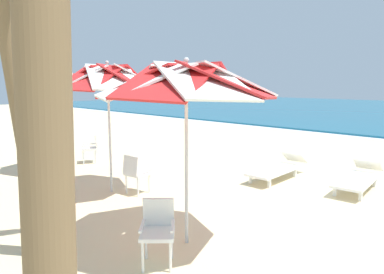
# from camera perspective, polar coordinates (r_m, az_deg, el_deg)

# --- Properties ---
(ground_plane) EXTENTS (80.00, 80.00, 0.00)m
(ground_plane) POSITION_cam_1_polar(r_m,az_deg,el_deg) (7.58, 16.96, -9.94)
(ground_plane) COLOR beige
(beach_umbrella_0) EXTENTS (2.62, 2.62, 2.75)m
(beach_umbrella_0) POSITION_cam_1_polar(r_m,az_deg,el_deg) (4.92, -0.96, 9.02)
(beach_umbrella_0) COLOR silver
(beach_umbrella_0) RESTS_ON ground
(plastic_chair_0) EXTENTS (0.63, 0.63, 0.87)m
(plastic_chair_0) POSITION_cam_1_polar(r_m,az_deg,el_deg) (4.75, -5.67, -14.69)
(plastic_chair_0) COLOR white
(plastic_chair_0) RESTS_ON ground
(beach_umbrella_1) EXTENTS (2.38, 2.38, 2.87)m
(beach_umbrella_1) POSITION_cam_1_polar(r_m,az_deg,el_deg) (7.62, -13.78, 9.29)
(beach_umbrella_1) COLOR silver
(beach_umbrella_1) RESTS_ON ground
(plastic_chair_1) EXTENTS (0.50, 0.53, 0.87)m
(plastic_chair_1) POSITION_cam_1_polar(r_m,az_deg,el_deg) (7.60, -9.36, -5.69)
(plastic_chair_1) COLOR white
(plastic_chair_1) RESTS_ON ground
(beach_umbrella_2) EXTENTS (1.98, 1.98, 2.84)m
(beach_umbrella_2) POSITION_cam_1_polar(r_m,az_deg,el_deg) (10.03, -21.41, 8.58)
(beach_umbrella_2) COLOR silver
(beach_umbrella_2) RESTS_ON ground
(plastic_chair_2) EXTENTS (0.60, 0.62, 0.87)m
(plastic_chair_2) POSITION_cam_1_polar(r_m,az_deg,el_deg) (10.89, -16.30, -1.53)
(plastic_chair_2) COLOR white
(plastic_chair_2) RESTS_ON ground
(sun_lounger_0) EXTENTS (0.82, 2.19, 0.62)m
(sun_lounger_0) POSITION_cam_1_polar(r_m,az_deg,el_deg) (8.75, 25.85, -6.00)
(sun_lounger_0) COLOR white
(sun_lounger_0) RESTS_ON ground
(sun_lounger_1) EXTENTS (0.68, 2.16, 0.62)m
(sun_lounger_1) POSITION_cam_1_polar(r_m,az_deg,el_deg) (9.02, 14.07, -4.95)
(sun_lounger_1) COLOR white
(sun_lounger_1) RESTS_ON ground
(palm_tree_0) EXTENTS (2.94, 2.62, 4.23)m
(palm_tree_0) POSITION_cam_1_polar(r_m,az_deg,el_deg) (4.99, -27.07, 11.19)
(palm_tree_0) COLOR brown
(palm_tree_0) RESTS_ON ground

